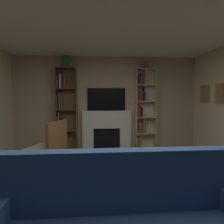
{
  "coord_description": "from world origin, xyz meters",
  "views": [
    {
      "loc": [
        -0.35,
        -2.75,
        1.41
      ],
      "look_at": [
        0.0,
        1.23,
        1.17
      ],
      "focal_mm": 32.79,
      "sensor_mm": 36.0,
      "label": 1
    }
  ],
  "objects_px": {
    "fireplace": "(107,129)",
    "potted_plant": "(66,61)",
    "vase_with_flowers": "(146,65)",
    "armchair": "(49,146)",
    "tv": "(106,99)",
    "bookshelf_right": "(143,110)",
    "bookshelf_left": "(64,111)"
  },
  "relations": [
    {
      "from": "vase_with_flowers",
      "to": "armchair",
      "type": "relative_size",
      "value": 0.32
    },
    {
      "from": "fireplace",
      "to": "bookshelf_left",
      "type": "relative_size",
      "value": 0.64
    },
    {
      "from": "fireplace",
      "to": "potted_plant",
      "type": "distance_m",
      "value": 2.18
    },
    {
      "from": "tv",
      "to": "bookshelf_left",
      "type": "xyz_separation_m",
      "value": [
        -1.17,
        -0.08,
        -0.31
      ]
    },
    {
      "from": "fireplace",
      "to": "vase_with_flowers",
      "type": "relative_size",
      "value": 4.54
    },
    {
      "from": "tv",
      "to": "vase_with_flowers",
      "type": "relative_size",
      "value": 3.33
    },
    {
      "from": "vase_with_flowers",
      "to": "fireplace",
      "type": "bearing_deg",
      "value": 177.19
    },
    {
      "from": "fireplace",
      "to": "armchair",
      "type": "relative_size",
      "value": 1.45
    },
    {
      "from": "potted_plant",
      "to": "tv",
      "type": "bearing_deg",
      "value": 6.21
    },
    {
      "from": "bookshelf_right",
      "to": "potted_plant",
      "type": "xyz_separation_m",
      "value": [
        -2.14,
        -0.05,
        1.32
      ]
    },
    {
      "from": "fireplace",
      "to": "tv",
      "type": "xyz_separation_m",
      "value": [
        0.0,
        0.07,
        0.85
      ]
    },
    {
      "from": "fireplace",
      "to": "armchair",
      "type": "xyz_separation_m",
      "value": [
        -1.22,
        -1.75,
        -0.05
      ]
    },
    {
      "from": "potted_plant",
      "to": "vase_with_flowers",
      "type": "relative_size",
      "value": 1.02
    },
    {
      "from": "bookshelf_left",
      "to": "potted_plant",
      "type": "height_order",
      "value": "potted_plant"
    },
    {
      "from": "fireplace",
      "to": "potted_plant",
      "type": "xyz_separation_m",
      "value": [
        -1.1,
        -0.05,
        1.88
      ]
    },
    {
      "from": "tv",
      "to": "bookshelf_left",
      "type": "relative_size",
      "value": 0.47
    },
    {
      "from": "potted_plant",
      "to": "armchair",
      "type": "bearing_deg",
      "value": -93.9
    },
    {
      "from": "fireplace",
      "to": "tv",
      "type": "relative_size",
      "value": 1.36
    },
    {
      "from": "fireplace",
      "to": "bookshelf_right",
      "type": "relative_size",
      "value": 0.64
    },
    {
      "from": "bookshelf_right",
      "to": "tv",
      "type": "bearing_deg",
      "value": 175.99
    },
    {
      "from": "tv",
      "to": "armchair",
      "type": "xyz_separation_m",
      "value": [
        -1.22,
        -1.81,
        -0.9
      ]
    },
    {
      "from": "bookshelf_left",
      "to": "bookshelf_right",
      "type": "bearing_deg",
      "value": 0.2
    },
    {
      "from": "vase_with_flowers",
      "to": "armchair",
      "type": "height_order",
      "value": "vase_with_flowers"
    },
    {
      "from": "tv",
      "to": "armchair",
      "type": "height_order",
      "value": "tv"
    },
    {
      "from": "tv",
      "to": "potted_plant",
      "type": "xyz_separation_m",
      "value": [
        -1.1,
        -0.12,
        1.03
      ]
    },
    {
      "from": "armchair",
      "to": "bookshelf_right",
      "type": "bearing_deg",
      "value": 37.68
    },
    {
      "from": "bookshelf_right",
      "to": "vase_with_flowers",
      "type": "relative_size",
      "value": 7.1
    },
    {
      "from": "tv",
      "to": "bookshelf_right",
      "type": "bearing_deg",
      "value": -4.01
    },
    {
      "from": "bookshelf_left",
      "to": "bookshelf_right",
      "type": "relative_size",
      "value": 1.0
    },
    {
      "from": "bookshelf_left",
      "to": "tv",
      "type": "bearing_deg",
      "value": 3.92
    },
    {
      "from": "bookshelf_right",
      "to": "fireplace",
      "type": "bearing_deg",
      "value": 179.68
    },
    {
      "from": "bookshelf_right",
      "to": "potted_plant",
      "type": "bearing_deg",
      "value": -178.73
    }
  ]
}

